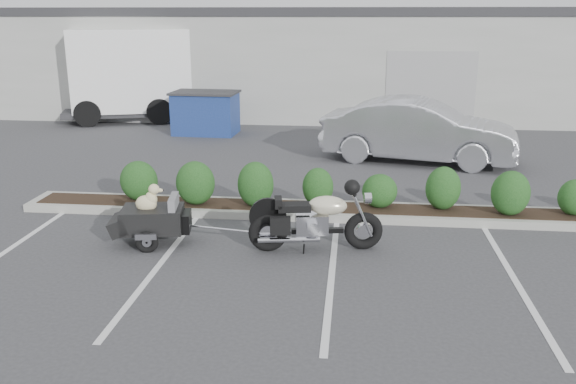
# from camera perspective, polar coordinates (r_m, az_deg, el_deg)

# --- Properties ---
(ground) EXTENTS (90.00, 90.00, 0.00)m
(ground) POSITION_cam_1_polar(r_m,az_deg,el_deg) (10.00, -2.66, -5.89)
(ground) COLOR #38383A
(ground) RESTS_ON ground
(planter_kerb) EXTENTS (12.00, 1.00, 0.15)m
(planter_kerb) POSITION_cam_1_polar(r_m,az_deg,el_deg) (11.94, 3.71, -1.78)
(planter_kerb) COLOR #9E9E93
(planter_kerb) RESTS_ON ground
(building) EXTENTS (26.00, 10.00, 4.00)m
(building) POSITION_cam_1_polar(r_m,az_deg,el_deg) (26.24, 3.11, 12.41)
(building) COLOR #9EA099
(building) RESTS_ON ground
(motorcycle) EXTENTS (2.23, 0.89, 1.28)m
(motorcycle) POSITION_cam_1_polar(r_m,az_deg,el_deg) (10.01, 2.62, -2.73)
(motorcycle) COLOR black
(motorcycle) RESTS_ON ground
(pet_trailer) EXTENTS (1.81, 1.03, 1.06)m
(pet_trailer) POSITION_cam_1_polar(r_m,az_deg,el_deg) (10.58, -12.63, -2.43)
(pet_trailer) COLOR black
(pet_trailer) RESTS_ON ground
(sedan) EXTENTS (5.28, 2.83, 1.65)m
(sedan) POSITION_cam_1_polar(r_m,az_deg,el_deg) (16.44, 12.14, 5.62)
(sedan) COLOR silver
(sedan) RESTS_ON ground
(dumpster) EXTENTS (2.15, 1.52, 1.38)m
(dumpster) POSITION_cam_1_polar(r_m,az_deg,el_deg) (20.18, -7.71, 7.39)
(dumpster) COLOR navy
(dumpster) RESTS_ON ground
(delivery_truck) EXTENTS (7.50, 4.31, 3.27)m
(delivery_truck) POSITION_cam_1_polar(r_m,az_deg,el_deg) (23.21, -11.65, 10.53)
(delivery_truck) COLOR white
(delivery_truck) RESTS_ON ground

